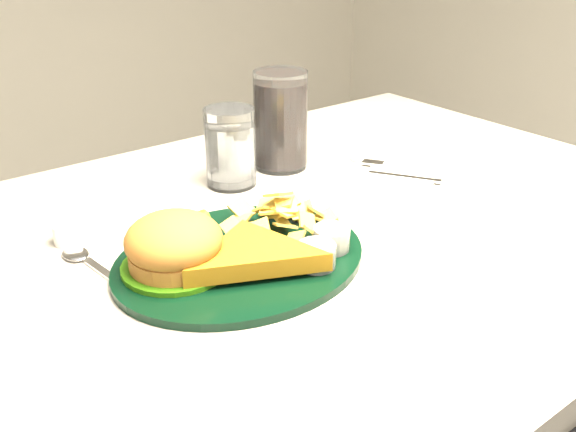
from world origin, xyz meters
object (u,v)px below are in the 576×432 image
(dinner_plate, at_px, (240,236))
(fork_napkin, at_px, (400,175))
(cola_glass, at_px, (281,120))
(water_glass, at_px, (230,147))

(dinner_plate, xyz_separation_m, fork_napkin, (0.34, 0.07, -0.03))
(dinner_plate, relative_size, cola_glass, 1.99)
(water_glass, xyz_separation_m, cola_glass, (0.10, 0.01, 0.02))
(dinner_plate, distance_m, water_glass, 0.24)
(cola_glass, bearing_deg, water_glass, -172.93)
(water_glass, relative_size, cola_glass, 0.76)
(fork_napkin, bearing_deg, water_glass, 114.55)
(dinner_plate, relative_size, water_glass, 2.63)
(water_glass, height_order, cola_glass, cola_glass)
(cola_glass, bearing_deg, dinner_plate, -136.01)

